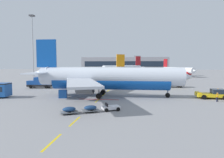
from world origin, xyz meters
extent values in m
plane|color=gray|center=(40.00, 40.00, 0.00)|extent=(400.00, 400.00, 0.00)
cube|color=yellow|center=(18.00, 1.11, 0.00)|extent=(0.24, 4.00, 0.01)
cube|color=yellow|center=(18.00, 7.44, 0.00)|extent=(0.24, 4.00, 0.01)
cube|color=yellow|center=(18.00, 14.49, 0.00)|extent=(0.24, 4.00, 0.01)
cube|color=yellow|center=(18.00, 20.88, 0.00)|extent=(0.24, 4.00, 0.01)
cube|color=yellow|center=(18.00, 27.76, 0.00)|extent=(0.24, 4.00, 0.01)
cube|color=yellow|center=(18.00, 34.58, 0.00)|extent=(0.24, 4.00, 0.01)
cube|color=yellow|center=(18.00, 41.78, 0.00)|extent=(0.24, 4.00, 0.01)
cube|color=yellow|center=(18.00, 47.38, 0.00)|extent=(0.24, 4.00, 0.01)
cube|color=yellow|center=(18.00, 53.12, 0.00)|extent=(0.24, 4.00, 0.01)
cube|color=yellow|center=(18.00, 59.94, 0.00)|extent=(0.24, 4.00, 0.01)
cube|color=yellow|center=(18.00, 67.01, 0.00)|extent=(0.24, 4.00, 0.01)
cube|color=yellow|center=(18.00, 74.40, 0.00)|extent=(0.24, 4.00, 0.01)
cube|color=yellow|center=(18.00, 81.45, 0.00)|extent=(0.24, 4.00, 0.01)
cube|color=yellow|center=(18.00, 88.44, 0.00)|extent=(0.24, 4.00, 0.01)
cube|color=#B21414|center=(18.00, 22.00, 0.00)|extent=(8.00, 0.40, 0.01)
cylinder|color=silver|center=(19.83, 25.62, 4.30)|extent=(30.17, 4.39, 3.80)
cylinder|color=#0F479E|center=(19.83, 25.62, 3.26)|extent=(24.56, 3.98, 3.50)
cone|color=silver|center=(34.87, 25.91, 4.30)|extent=(3.57, 3.79, 3.72)
cone|color=silver|center=(4.08, 25.31, 4.78)|extent=(4.26, 3.31, 3.23)
cube|color=#192333|center=(33.82, 25.89, 4.97)|extent=(1.66, 2.88, 0.60)
cube|color=#0F479E|center=(5.83, 25.34, 9.20)|extent=(4.41, 0.45, 6.00)
cube|color=silver|center=(5.07, 28.53, 5.06)|extent=(3.33, 6.46, 0.24)
cube|color=silver|center=(5.19, 22.13, 5.06)|extent=(3.33, 6.46, 0.24)
cube|color=#B7BCC6|center=(15.69, 34.04, 3.83)|extent=(9.86, 17.65, 0.36)
cube|color=#B7BCC6|center=(16.02, 17.04, 3.83)|extent=(10.43, 17.61, 0.36)
cylinder|color=#4C4F54|center=(15.60, 31.03, 2.38)|extent=(3.24, 2.16, 2.10)
cylinder|color=black|center=(17.19, 31.07, 2.38)|extent=(0.16, 1.79, 1.79)
cylinder|color=#4C4F54|center=(15.81, 20.04, 2.38)|extent=(3.24, 2.16, 2.10)
cylinder|color=black|center=(17.41, 20.07, 2.38)|extent=(0.16, 1.79, 1.79)
cylinder|color=gray|center=(31.73, 25.85, 1.83)|extent=(0.28, 0.28, 2.67)
cylinder|color=black|center=(31.73, 25.85, 0.50)|extent=(1.00, 0.30, 0.99)
cylinder|color=gray|center=(17.78, 28.18, 1.86)|extent=(0.28, 0.28, 2.61)
cylinder|color=black|center=(17.77, 28.53, 0.55)|extent=(1.11, 0.37, 1.10)
cylinder|color=black|center=(17.78, 27.83, 0.55)|extent=(1.11, 0.37, 1.10)
cylinder|color=gray|center=(17.88, 22.98, 1.86)|extent=(0.28, 0.28, 2.61)
cylinder|color=black|center=(17.87, 23.33, 0.55)|extent=(1.11, 0.37, 1.10)
cylinder|color=black|center=(17.89, 22.63, 0.55)|extent=(1.11, 0.37, 1.10)
cube|color=yellow|center=(40.42, 26.02, 0.70)|extent=(6.10, 3.02, 0.60)
cube|color=#192333|center=(41.50, 25.98, 1.45)|extent=(2.48, 2.21, 0.90)
cube|color=yellow|center=(37.79, 26.12, 1.12)|extent=(0.79, 2.54, 0.24)
sphere|color=orange|center=(41.50, 25.98, 2.00)|extent=(0.16, 0.16, 0.16)
cylinder|color=black|center=(38.45, 24.69, 0.45)|extent=(0.91, 0.43, 0.90)
cylinder|color=black|center=(38.56, 27.49, 0.45)|extent=(0.91, 0.43, 0.90)
cylinder|color=black|center=(42.39, 27.35, 0.45)|extent=(0.91, 0.43, 0.90)
cylinder|color=white|center=(48.20, 98.67, 3.55)|extent=(14.12, 23.55, 3.14)
cylinder|color=maroon|center=(48.20, 98.67, 2.69)|extent=(11.79, 19.32, 2.89)
cone|color=white|center=(53.86, 87.61, 3.55)|extent=(4.05, 3.97, 3.07)
cone|color=white|center=(42.27, 110.24, 3.94)|extent=(3.95, 4.30, 2.67)
cube|color=#192333|center=(53.47, 88.38, 4.10)|extent=(2.70, 2.25, 0.50)
cube|color=maroon|center=(42.93, 108.96, 7.60)|extent=(1.92, 3.37, 4.95)
cube|color=white|center=(45.02, 110.68, 4.18)|extent=(5.91, 4.76, 0.20)
cube|color=white|center=(40.31, 108.27, 4.18)|extent=(5.91, 4.76, 0.20)
cube|color=#B7BCC6|center=(52.95, 104.79, 3.16)|extent=(14.45, 5.84, 0.30)
cube|color=#B7BCC6|center=(40.46, 98.39, 3.16)|extent=(12.55, 12.90, 0.30)
cylinder|color=#4C4F54|center=(50.69, 103.77, 1.96)|extent=(2.75, 3.14, 1.73)
cylinder|color=black|center=(51.29, 102.59, 1.96)|extent=(1.36, 0.76, 1.47)
cylinder|color=#4C4F54|center=(42.60, 99.63, 1.96)|extent=(2.75, 3.14, 1.73)
cylinder|color=black|center=(43.21, 98.45, 1.96)|extent=(1.36, 0.76, 1.47)
cylinder|color=gray|center=(52.68, 89.92, 1.51)|extent=(0.23, 0.23, 2.20)
cylinder|color=black|center=(52.68, 89.92, 0.41)|extent=(0.58, 0.83, 0.82)
cylinder|color=gray|center=(49.36, 101.12, 1.53)|extent=(0.23, 0.23, 2.16)
cylinder|color=black|center=(49.61, 101.25, 0.45)|extent=(0.67, 0.94, 0.91)
cylinder|color=black|center=(49.10, 100.98, 0.45)|extent=(0.67, 0.94, 0.91)
cylinder|color=gray|center=(45.53, 99.16, 1.53)|extent=(0.23, 0.23, 2.16)
cylinder|color=black|center=(45.79, 99.29, 0.45)|extent=(0.67, 0.94, 0.91)
cylinder|color=black|center=(45.28, 99.03, 0.45)|extent=(0.67, 0.94, 0.91)
cylinder|color=silver|center=(16.68, 104.40, 4.23)|extent=(22.98, 24.20, 3.74)
cylinder|color=maroon|center=(16.68, 104.40, 3.21)|extent=(19.00, 19.97, 3.44)
cone|color=silver|center=(6.55, 93.57, 4.23)|extent=(5.03, 5.02, 3.67)
cone|color=silver|center=(27.27, 115.72, 4.70)|extent=(5.15, 5.19, 3.18)
cube|color=#192333|center=(7.26, 94.33, 4.89)|extent=(3.13, 3.07, 0.59)
cube|color=maroon|center=(26.10, 114.46, 9.06)|extent=(3.22, 3.41, 5.91)
cube|color=silver|center=(28.87, 112.82, 4.98)|extent=(6.76, 6.61, 0.24)
cube|color=silver|center=(24.27, 117.12, 4.98)|extent=(6.76, 6.61, 0.24)
cube|color=#B7BCC6|center=(25.46, 101.54, 3.77)|extent=(11.95, 17.02, 0.35)
cube|color=#B7BCC6|center=(13.24, 112.97, 3.77)|extent=(17.22, 11.08, 0.35)
cylinder|color=#4C4F54|center=(23.41, 103.66, 2.34)|extent=(3.66, 3.71, 2.07)
cylinder|color=black|center=(22.33, 102.51, 2.34)|extent=(1.36, 1.29, 1.76)
cylinder|color=#4C4F54|center=(15.50, 111.06, 2.34)|extent=(3.66, 3.71, 2.07)
cylinder|color=black|center=(14.42, 109.91, 2.34)|extent=(1.36, 1.29, 1.76)
cylinder|color=gray|center=(8.67, 95.84, 1.80)|extent=(0.28, 0.28, 2.62)
cylinder|color=black|center=(8.67, 95.84, 0.49)|extent=(0.87, 0.90, 0.97)
cylinder|color=gray|center=(19.89, 104.09, 1.83)|extent=(0.28, 0.28, 2.57)
cylinder|color=black|center=(20.14, 103.85, 0.54)|extent=(0.99, 1.03, 1.08)
cylinder|color=black|center=(19.64, 104.32, 0.54)|extent=(0.99, 1.03, 1.08)
cylinder|color=gray|center=(16.15, 107.58, 1.83)|extent=(0.28, 0.28, 2.57)
cylinder|color=black|center=(16.40, 107.35, 0.54)|extent=(0.99, 1.03, 1.08)
cylinder|color=black|center=(15.90, 107.82, 0.54)|extent=(0.99, 1.03, 1.08)
cylinder|color=white|center=(7.39, 65.02, 3.97)|extent=(24.85, 18.66, 3.51)
cylinder|color=orange|center=(7.39, 65.02, 3.00)|extent=(20.43, 15.49, 3.23)
cone|color=white|center=(-4.04, 57.14, 3.97)|extent=(4.61, 4.66, 3.44)
cone|color=white|center=(19.34, 73.28, 4.40)|extent=(4.88, 4.65, 2.98)
cube|color=#192333|center=(-3.24, 57.69, 4.58)|extent=(2.71, 3.00, 0.55)
cube|color=orange|center=(18.02, 72.36, 8.49)|extent=(3.53, 2.58, 5.54)
cube|color=white|center=(20.22, 70.30, 4.67)|extent=(5.78, 6.54, 0.22)
cube|color=white|center=(16.87, 75.16, 4.67)|extent=(5.78, 6.54, 0.22)
cube|color=#B7BCC6|center=(14.86, 60.65, 3.53)|extent=(8.41, 16.30, 0.33)
cube|color=#B7BCC6|center=(5.95, 73.56, 3.53)|extent=(15.28, 12.82, 0.33)
cylinder|color=#4C4F54|center=(13.40, 63.01, 2.19)|extent=(3.53, 3.27, 1.94)
cylinder|color=black|center=(12.18, 62.17, 2.19)|extent=(1.03, 1.42, 1.65)
cylinder|color=#4C4F54|center=(7.64, 71.36, 2.19)|extent=(3.53, 3.27, 1.94)
cylinder|color=black|center=(6.42, 70.52, 2.19)|extent=(1.03, 1.42, 1.65)
cylinder|color=gray|center=(-1.65, 58.79, 1.69)|extent=(0.26, 0.26, 2.46)
cylinder|color=black|center=(-1.65, 58.79, 0.46)|extent=(0.90, 0.73, 0.91)
cylinder|color=gray|center=(10.27, 64.10, 1.71)|extent=(0.26, 0.26, 2.41)
cylinder|color=black|center=(10.45, 63.83, 0.51)|extent=(1.02, 0.84, 1.01)
cylinder|color=black|center=(10.08, 64.36, 0.51)|extent=(1.02, 0.84, 1.01)
cylinder|color=gray|center=(7.54, 68.05, 1.71)|extent=(0.26, 0.26, 2.41)
cylinder|color=black|center=(7.73, 67.78, 0.51)|extent=(1.02, 0.84, 1.01)
cylinder|color=black|center=(7.36, 68.31, 0.51)|extent=(1.02, 0.84, 1.01)
cylinder|color=black|center=(-2.81, 22.84, 0.50)|extent=(1.02, 0.40, 1.00)
cube|color=black|center=(35.67, 44.30, 0.74)|extent=(7.06, 2.58, 0.60)
cube|color=yellow|center=(37.98, 44.36, 1.59)|extent=(2.44, 2.36, 1.10)
cube|color=#192333|center=(39.13, 44.39, 1.69)|extent=(0.11, 1.92, 0.64)
cube|color=yellow|center=(34.69, 44.28, 2.09)|extent=(4.82, 2.52, 2.10)
cylinder|color=black|center=(37.88, 45.56, 0.48)|extent=(0.97, 0.30, 0.96)
cylinder|color=black|center=(37.94, 43.16, 0.48)|extent=(0.97, 0.30, 0.96)
cylinder|color=black|center=(33.40, 45.44, 0.48)|extent=(0.97, 0.30, 0.96)
cylinder|color=black|center=(33.46, 43.04, 0.48)|extent=(0.97, 0.30, 0.96)
cube|color=black|center=(-2.31, 37.61, 0.74)|extent=(7.20, 3.05, 0.60)
cube|color=#194799|center=(-4.61, 37.40, 1.59)|extent=(2.59, 2.52, 1.10)
cube|color=#192333|center=(-5.76, 37.29, 1.69)|extent=(0.24, 1.92, 0.64)
cube|color=#194799|center=(-1.33, 37.71, 2.09)|extent=(4.96, 2.84, 2.10)
cylinder|color=black|center=(-4.43, 36.21, 0.48)|extent=(0.98, 0.37, 0.96)
cylinder|color=black|center=(-4.65, 38.60, 0.48)|extent=(0.98, 0.37, 0.96)
cylinder|color=black|center=(0.03, 36.63, 0.48)|extent=(0.98, 0.37, 0.96)
cylinder|color=black|center=(-0.19, 39.02, 0.48)|extent=(0.98, 0.37, 0.96)
cube|color=silver|center=(21.58, 13.38, 0.46)|extent=(2.95, 2.41, 0.44)
cube|color=black|center=(21.00, 13.09, 0.86)|extent=(0.61, 1.06, 0.56)
cylinder|color=black|center=(22.09, 14.41, 0.28)|extent=(0.58, 0.41, 0.56)
cylinder|color=black|center=(22.71, 13.16, 0.28)|extent=(0.58, 0.41, 0.56)
cylinder|color=black|center=(20.46, 13.60, 0.28)|extent=(0.58, 0.41, 0.56)
cylinder|color=black|center=(21.08, 12.35, 0.28)|extent=(0.58, 0.41, 0.56)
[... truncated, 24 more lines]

